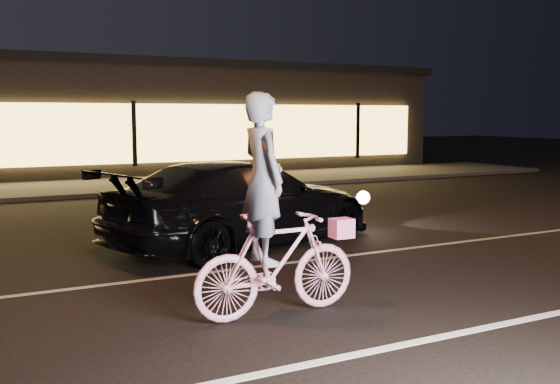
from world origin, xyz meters
TOP-DOWN VIEW (x-y plane):
  - ground at (0.00, 0.00)m, footprint 90.00×90.00m
  - lane_stripe_near at (0.00, -1.50)m, footprint 60.00×0.12m
  - lane_stripe_far at (0.00, 2.00)m, footprint 60.00×0.10m
  - sidewalk at (0.00, 13.00)m, footprint 30.00×4.00m
  - storefront at (0.00, 18.97)m, footprint 25.40×8.42m
  - cyclist at (-2.17, -0.13)m, footprint 1.95×0.67m
  - sedan at (-0.93, 3.50)m, footprint 5.39×3.42m

SIDE VIEW (x-z plane):
  - ground at x=0.00m, z-range 0.00..0.00m
  - lane_stripe_near at x=0.00m, z-range 0.00..0.01m
  - lane_stripe_far at x=0.00m, z-range 0.00..0.01m
  - sidewalk at x=0.00m, z-range 0.00..0.12m
  - sedan at x=-0.93m, z-range 0.00..1.46m
  - cyclist at x=-2.17m, z-range -0.36..2.11m
  - storefront at x=0.00m, z-range 0.05..4.25m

